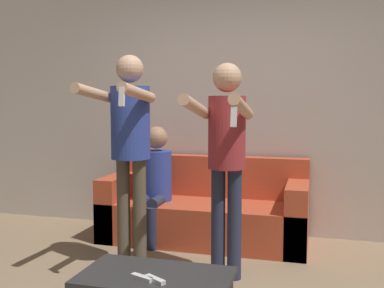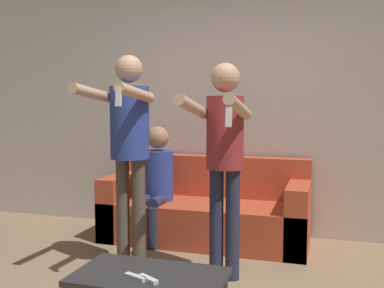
# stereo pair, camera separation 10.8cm
# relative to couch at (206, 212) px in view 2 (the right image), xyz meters

# --- Properties ---
(wall_back) EXTENTS (6.40, 0.06, 2.70)m
(wall_back) POSITION_rel_couch_xyz_m (0.21, 0.42, 1.07)
(wall_back) COLOR beige
(wall_back) RESTS_ON ground_plane
(couch) EXTENTS (2.01, 0.78, 0.82)m
(couch) POSITION_rel_couch_xyz_m (0.00, 0.00, 0.00)
(couch) COLOR #C64C2D
(couch) RESTS_ON ground_plane
(person_standing_left) EXTENTS (0.44, 0.74, 1.76)m
(person_standing_left) POSITION_rel_couch_xyz_m (-0.40, -0.93, 0.83)
(person_standing_left) COLOR brown
(person_standing_left) RESTS_ON ground_plane
(person_standing_right) EXTENTS (0.41, 0.78, 1.68)m
(person_standing_right) POSITION_rel_couch_xyz_m (0.40, -0.94, 0.76)
(person_standing_right) COLOR #282D47
(person_standing_right) RESTS_ON ground_plane
(person_seated) EXTENTS (0.30, 0.53, 1.14)m
(person_seated) POSITION_rel_couch_xyz_m (-0.48, -0.15, 0.34)
(person_seated) COLOR #282D47
(person_seated) RESTS_ON ground_plane
(coffee_table) EXTENTS (0.91, 0.52, 0.35)m
(coffee_table) POSITION_rel_couch_xyz_m (0.15, -1.84, 0.03)
(coffee_table) COLOR #2D2D2D
(coffee_table) RESTS_ON ground_plane
(remote_near) EXTENTS (0.15, 0.11, 0.02)m
(remote_near) POSITION_rel_couch_xyz_m (0.18, -1.94, 0.08)
(remote_near) COLOR white
(remote_near) RESTS_ON coffee_table
(remote_far) EXTENTS (0.15, 0.09, 0.02)m
(remote_far) POSITION_rel_couch_xyz_m (0.10, -1.94, 0.08)
(remote_far) COLOR white
(remote_far) RESTS_ON coffee_table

